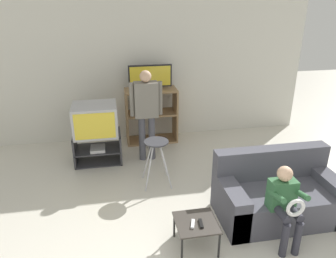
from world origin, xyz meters
TOP-DOWN VIEW (x-y plane):
  - wall_back at (0.00, 4.21)m, footprint 6.40×0.06m
  - tv_stand at (-0.87, 3.24)m, footprint 0.78×0.50m
  - television_main at (-0.87, 3.23)m, footprint 0.70×0.59m
  - media_shelf at (0.14, 3.92)m, footprint 0.96×0.45m
  - television_flat at (0.13, 3.93)m, footprint 0.79×0.20m
  - folding_stool at (-0.00, 2.37)m, footprint 0.41×0.40m
  - snack_table at (0.23, 0.96)m, footprint 0.46×0.46m
  - remote_control_black at (0.27, 0.91)m, footprint 0.05×0.15m
  - remote_control_white at (0.18, 0.92)m, footprint 0.08×0.15m
  - couch at (1.40, 1.35)m, footprint 1.52×0.82m
  - person_standing_adult at (-0.04, 3.18)m, footprint 0.53×0.20m
  - person_seated_child at (1.20, 0.87)m, footprint 0.33×0.43m

SIDE VIEW (x-z plane):
  - tv_stand at x=-0.87m, z-range 0.00..0.51m
  - couch at x=1.40m, z-range -0.13..0.69m
  - snack_table at x=0.23m, z-range 0.13..0.48m
  - remote_control_black at x=0.27m, z-range 0.34..0.36m
  - remote_control_white at x=0.18m, z-range 0.34..0.36m
  - media_shelf at x=0.14m, z-range 0.01..1.04m
  - person_seated_child at x=1.20m, z-range 0.09..1.02m
  - folding_stool at x=0.00m, z-range 0.21..0.91m
  - television_main at x=-0.87m, z-range 0.51..1.01m
  - person_standing_adult at x=-0.04m, z-range 0.16..1.70m
  - television_flat at x=0.13m, z-range 1.01..1.46m
  - wall_back at x=0.00m, z-range 0.00..2.60m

